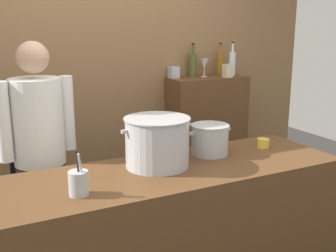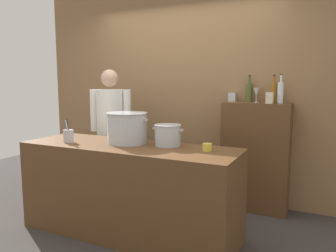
# 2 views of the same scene
# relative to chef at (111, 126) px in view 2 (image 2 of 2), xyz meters

# --- Properties ---
(ground_plane) EXTENTS (8.00, 8.00, 0.00)m
(ground_plane) POSITION_rel_chef_xyz_m (0.68, -0.66, -0.96)
(ground_plane) COLOR #383330
(brick_back_panel) EXTENTS (4.40, 0.10, 3.00)m
(brick_back_panel) POSITION_rel_chef_xyz_m (0.68, 0.74, 0.54)
(brick_back_panel) COLOR olive
(brick_back_panel) RESTS_ON ground_plane
(prep_counter) EXTENTS (2.17, 0.70, 0.90)m
(prep_counter) POSITION_rel_chef_xyz_m (0.68, -0.66, -0.51)
(prep_counter) COLOR brown
(prep_counter) RESTS_ON ground_plane
(bar_cabinet) EXTENTS (0.76, 0.32, 1.27)m
(bar_cabinet) POSITION_rel_chef_xyz_m (1.67, 0.53, -0.33)
(bar_cabinet) COLOR brown
(bar_cabinet) RESTS_ON ground_plane
(chef) EXTENTS (0.52, 0.39, 1.66)m
(chef) POSITION_rel_chef_xyz_m (0.00, 0.00, 0.00)
(chef) COLOR black
(chef) RESTS_ON ground_plane
(stockpot_large) EXTENTS (0.47, 0.41, 0.31)m
(stockpot_large) POSITION_rel_chef_xyz_m (0.61, -0.57, 0.09)
(stockpot_large) COLOR #B7BABF
(stockpot_large) RESTS_ON prep_counter
(stockpot_small) EXTENTS (0.32, 0.26, 0.21)m
(stockpot_small) POSITION_rel_chef_xyz_m (1.04, -0.52, 0.04)
(stockpot_small) COLOR #B7BABF
(stockpot_small) RESTS_ON prep_counter
(utensil_crock) EXTENTS (0.10, 0.10, 0.25)m
(utensil_crock) POSITION_rel_chef_xyz_m (0.05, -0.80, 0.00)
(utensil_crock) COLOR #B7BABF
(utensil_crock) RESTS_ON prep_counter
(butter_jar) EXTENTS (0.09, 0.09, 0.07)m
(butter_jar) POSITION_rel_chef_xyz_m (1.46, -0.57, -0.03)
(butter_jar) COLOR yellow
(butter_jar) RESTS_ON prep_counter
(wine_bottle_olive) EXTENTS (0.08, 0.08, 0.31)m
(wine_bottle_olive) POSITION_rel_chef_xyz_m (1.56, 0.61, 0.43)
(wine_bottle_olive) COLOR #475123
(wine_bottle_olive) RESTS_ON bar_cabinet
(wine_bottle_clear) EXTENTS (0.06, 0.06, 0.32)m
(wine_bottle_clear) POSITION_rel_chef_xyz_m (1.93, 0.50, 0.43)
(wine_bottle_clear) COLOR silver
(wine_bottle_clear) RESTS_ON bar_cabinet
(wine_bottle_amber) EXTENTS (0.07, 0.07, 0.31)m
(wine_bottle_amber) POSITION_rel_chef_xyz_m (1.84, 0.58, 0.43)
(wine_bottle_amber) COLOR #8C5919
(wine_bottle_amber) RESTS_ON bar_cabinet
(wine_glass_wide) EXTENTS (0.08, 0.08, 0.17)m
(wine_glass_wide) POSITION_rel_chef_xyz_m (1.65, 0.56, 0.43)
(wine_glass_wide) COLOR silver
(wine_glass_wide) RESTS_ON bar_cabinet
(spice_tin_silver) EXTENTS (0.09, 0.09, 0.11)m
(spice_tin_silver) POSITION_rel_chef_xyz_m (1.36, 0.62, 0.36)
(spice_tin_silver) COLOR #B2B2B7
(spice_tin_silver) RESTS_ON bar_cabinet
(spice_tin_cream) EXTENTS (0.08, 0.08, 0.12)m
(spice_tin_cream) POSITION_rel_chef_xyz_m (1.82, 0.42, 0.37)
(spice_tin_cream) COLOR beige
(spice_tin_cream) RESTS_ON bar_cabinet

